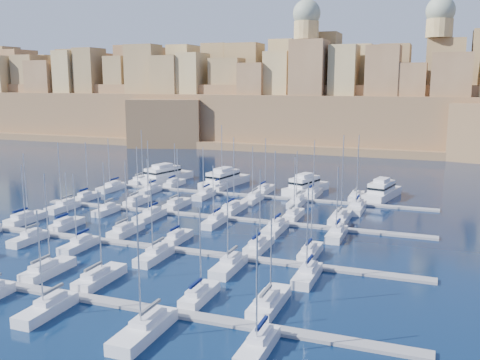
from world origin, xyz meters
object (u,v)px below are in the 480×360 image
at_px(motor_yacht_d, 382,191).
at_px(motor_yacht_c, 305,186).
at_px(motor_yacht_a, 164,175).
at_px(motor_yacht_b, 224,179).
at_px(sailboat_2, 48,270).
at_px(sailboat_4, 199,295).

bearing_deg(motor_yacht_d, motor_yacht_c, -179.69).
bearing_deg(motor_yacht_c, motor_yacht_a, 178.20).
relative_size(motor_yacht_b, motor_yacht_d, 1.14).
relative_size(sailboat_2, motor_yacht_b, 0.82).
height_order(sailboat_2, motor_yacht_a, sailboat_2).
xyz_separation_m(sailboat_4, motor_yacht_a, (-43.92, 71.26, 1.00)).
distance_m(sailboat_4, motor_yacht_b, 75.71).
bearing_deg(motor_yacht_b, motor_yacht_c, -3.04).
relative_size(sailboat_4, motor_yacht_b, 0.69).
height_order(motor_yacht_a, motor_yacht_c, same).
xyz_separation_m(motor_yacht_b, motor_yacht_c, (22.47, -1.19, 0.00)).
relative_size(sailboat_2, motor_yacht_d, 0.93).
xyz_separation_m(sailboat_2, motor_yacht_a, (-19.47, 70.61, 0.97)).
bearing_deg(motor_yacht_a, sailboat_2, -74.58).
relative_size(motor_yacht_a, motor_yacht_d, 1.16).
xyz_separation_m(motor_yacht_a, motor_yacht_d, (59.25, -1.17, 0.00)).
distance_m(sailboat_4, motor_yacht_c, 70.07).
distance_m(motor_yacht_b, motor_yacht_d, 41.12).
relative_size(sailboat_4, motor_yacht_a, 0.67).
relative_size(motor_yacht_c, motor_yacht_d, 0.99).
height_order(motor_yacht_c, motor_yacht_d, same).
height_order(sailboat_4, motor_yacht_a, sailboat_4).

